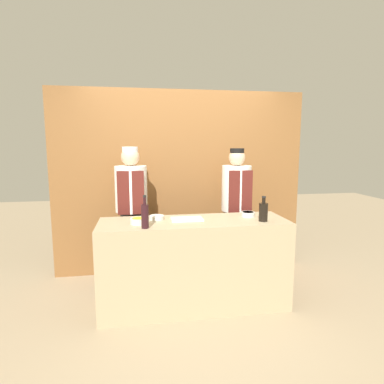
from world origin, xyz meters
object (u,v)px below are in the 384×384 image
sauce_bowl_yellow (139,221)px  chef_right (236,209)px  sauce_bowl_red (157,217)px  sauce_bowl_green (248,214)px  chef_left (132,212)px  bottle_soy (263,211)px  bottle_wine (145,215)px  cutting_board (187,219)px

sauce_bowl_yellow → chef_right: (1.21, 0.68, -0.06)m
chef_right → sauce_bowl_red: bearing=-152.9°
sauce_bowl_green → chef_left: 1.37m
chef_left → chef_right: (1.29, -0.00, -0.01)m
sauce_bowl_yellow → chef_right: size_ratio=0.10×
bottle_soy → chef_right: bearing=93.7°
bottle_soy → chef_right: 0.78m
sauce_bowl_green → bottle_wine: bottle_wine is taller
sauce_bowl_green → chef_right: size_ratio=0.09×
bottle_soy → chef_right: (-0.05, 0.77, -0.13)m
bottle_wine → chef_left: bearing=99.5°
cutting_board → bottle_soy: 0.79m
cutting_board → bottle_soy: size_ratio=1.27×
sauce_bowl_red → chef_right: bearing=27.1°
sauce_bowl_red → bottle_soy: size_ratio=0.58×
sauce_bowl_yellow → cutting_board: bearing=9.4°
sauce_bowl_green → bottle_wine: 1.16m
cutting_board → bottle_wine: bearing=-149.2°
sauce_bowl_green → sauce_bowl_red: sauce_bowl_green is taller
sauce_bowl_yellow → sauce_bowl_red: bearing=40.0°
bottle_soy → chef_right: chef_right is taller
sauce_bowl_green → bottle_soy: (0.08, -0.23, 0.07)m
bottle_wine → chef_left: 0.88m
cutting_board → bottle_soy: bottle_soy is taller
sauce_bowl_red → bottle_soy: (1.07, -0.25, 0.08)m
sauce_bowl_red → sauce_bowl_yellow: bearing=-140.0°
cutting_board → bottle_soy: bearing=-12.9°
sauce_bowl_green → bottle_wine: bearing=-164.3°
cutting_board → chef_left: size_ratio=0.20×
sauce_bowl_green → chef_right: 0.55m
bottle_soy → chef_left: (-1.34, 0.77, -0.12)m
sauce_bowl_red → bottle_wine: (-0.13, -0.33, 0.10)m
sauce_bowl_yellow → chef_right: 1.39m
bottle_soy → chef_left: 1.55m
sauce_bowl_yellow → bottle_wine: (0.06, -0.18, 0.09)m
chef_left → cutting_board: bearing=-46.0°
chef_left → bottle_soy: bearing=-29.9°
bottle_wine → bottle_soy: bearing=4.0°
sauce_bowl_yellow → chef_right: chef_right is taller
bottle_soy → chef_left: bearing=150.1°
cutting_board → chef_left: 0.83m
sauce_bowl_green → chef_left: bearing=156.6°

